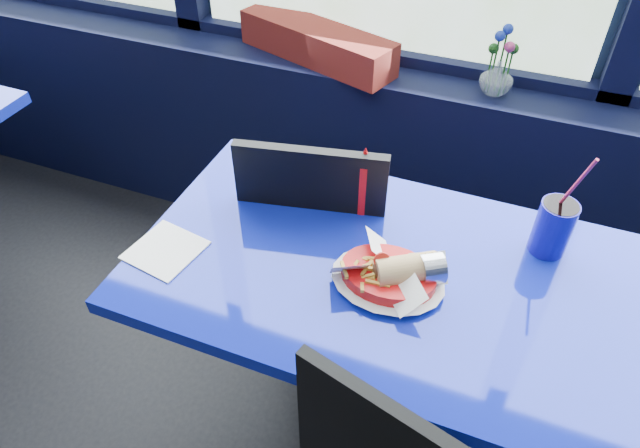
{
  "coord_description": "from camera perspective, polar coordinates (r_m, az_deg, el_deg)",
  "views": [
    {
      "loc": [
        0.5,
        1.07,
        1.75
      ],
      "look_at": [
        0.14,
        1.98,
        0.85
      ],
      "focal_mm": 32.0,
      "sensor_mm": 36.0,
      "label": 1
    }
  ],
  "objects": [
    {
      "name": "food_basket",
      "position": [
        1.32,
        7.08,
        -4.98
      ],
      "size": [
        0.26,
        0.25,
        0.09
      ],
      "rotation": [
        0.0,
        0.0,
        0.13
      ],
      "color": "red",
      "rests_on": "near_table"
    },
    {
      "name": "ketchup_bottle",
      "position": [
        1.47,
        4.38,
        4.12
      ],
      "size": [
        0.05,
        0.05,
        0.2
      ],
      "color": "red",
      "rests_on": "near_table"
    },
    {
      "name": "near_table",
      "position": [
        1.51,
        5.94,
        -9.08
      ],
      "size": [
        1.2,
        0.7,
        0.75
      ],
      "color": "black",
      "rests_on": "ground"
    },
    {
      "name": "chair_near_back",
      "position": [
        1.75,
        1.3,
        -1.36
      ],
      "size": [
        0.5,
        0.5,
        0.93
      ],
      "rotation": [
        0.0,
        0.0,
        3.35
      ],
      "color": "black",
      "rests_on": "ground"
    },
    {
      "name": "planter_box",
      "position": [
        2.12,
        -0.35,
        17.66
      ],
      "size": [
        0.63,
        0.34,
        0.12
      ],
      "primitive_type": "cube",
      "rotation": [
        0.0,
        0.0,
        -0.33
      ],
      "color": "maroon",
      "rests_on": "window_sill"
    },
    {
      "name": "window_sill",
      "position": [
        2.3,
        4.89,
        6.39
      ],
      "size": [
        5.0,
        0.26,
        0.8
      ],
      "primitive_type": "cube",
      "color": "black",
      "rests_on": "ground"
    },
    {
      "name": "soda_cup",
      "position": [
        1.47,
        22.32,
        -0.23
      ],
      "size": [
        0.09,
        0.09,
        0.3
      ],
      "rotation": [
        0.0,
        0.0,
        0.17
      ],
      "color": "#120E9B",
      "rests_on": "near_table"
    },
    {
      "name": "napkin",
      "position": [
        1.46,
        -15.2,
        -2.53
      ],
      "size": [
        0.18,
        0.18,
        0.0
      ],
      "primitive_type": "cube",
      "rotation": [
        0.0,
        0.0,
        -0.16
      ],
      "color": "white",
      "rests_on": "near_table"
    },
    {
      "name": "flower_vase",
      "position": [
        1.98,
        17.34,
        14.13
      ],
      "size": [
        0.13,
        0.14,
        0.23
      ],
      "rotation": [
        0.0,
        0.0,
        -0.25
      ],
      "color": "silver",
      "rests_on": "window_sill"
    }
  ]
}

